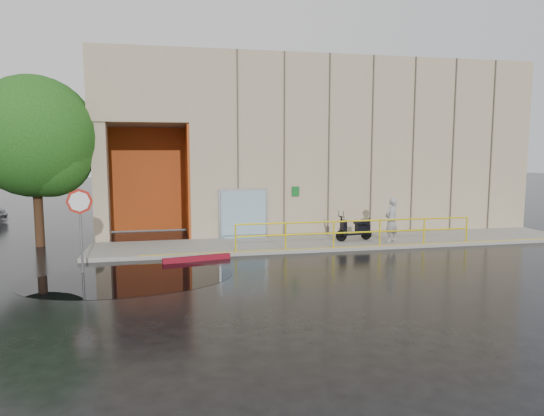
{
  "coord_description": "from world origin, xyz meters",
  "views": [
    {
      "loc": [
        -2.76,
        -14.35,
        3.85
      ],
      "look_at": [
        0.84,
        3.0,
        1.75
      ],
      "focal_mm": 32.0,
      "sensor_mm": 36.0,
      "label": 1
    }
  ],
  "objects_px": {
    "stop_sign": "(80,212)",
    "red_curb": "(197,259)",
    "person": "(391,220)",
    "scooter": "(355,223)",
    "tree_near": "(38,141)"
  },
  "relations": [
    {
      "from": "stop_sign",
      "to": "red_curb",
      "type": "bearing_deg",
      "value": 21.33
    },
    {
      "from": "person",
      "to": "scooter",
      "type": "relative_size",
      "value": 1.1
    },
    {
      "from": "red_curb",
      "to": "tree_near",
      "type": "height_order",
      "value": "tree_near"
    },
    {
      "from": "scooter",
      "to": "red_curb",
      "type": "bearing_deg",
      "value": -172.9
    },
    {
      "from": "scooter",
      "to": "red_curb",
      "type": "relative_size",
      "value": 0.7
    },
    {
      "from": "person",
      "to": "tree_near",
      "type": "distance_m",
      "value": 14.45
    },
    {
      "from": "scooter",
      "to": "red_curb",
      "type": "distance_m",
      "value": 6.86
    },
    {
      "from": "scooter",
      "to": "red_curb",
      "type": "xyz_separation_m",
      "value": [
        -6.56,
        -1.83,
        -0.79
      ]
    },
    {
      "from": "person",
      "to": "red_curb",
      "type": "relative_size",
      "value": 0.76
    },
    {
      "from": "person",
      "to": "tree_near",
      "type": "bearing_deg",
      "value": -38.47
    },
    {
      "from": "red_curb",
      "to": "scooter",
      "type": "bearing_deg",
      "value": 15.55
    },
    {
      "from": "stop_sign",
      "to": "scooter",
      "type": "bearing_deg",
      "value": 22.43
    },
    {
      "from": "stop_sign",
      "to": "tree_near",
      "type": "distance_m",
      "value": 5.82
    },
    {
      "from": "red_curb",
      "to": "tree_near",
      "type": "relative_size",
      "value": 0.35
    },
    {
      "from": "scooter",
      "to": "stop_sign",
      "type": "relative_size",
      "value": 0.62
    }
  ]
}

